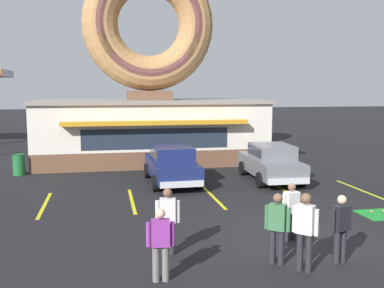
% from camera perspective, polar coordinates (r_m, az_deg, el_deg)
% --- Properties ---
extents(ground_plane, '(160.00, 160.00, 0.00)m').
position_cam_1_polar(ground_plane, '(12.58, 13.47, -11.67)').
color(ground_plane, black).
extents(donut_shop_building, '(12.30, 6.75, 10.96)m').
position_cam_1_polar(donut_shop_building, '(24.87, -5.42, 6.45)').
color(donut_shop_building, brown).
rests_on(donut_shop_building, ground).
extents(mini_donut_mid_centre, '(0.13, 0.13, 0.04)m').
position_cam_1_polar(mini_donut_mid_centre, '(15.77, 21.84, -7.95)').
color(mini_donut_mid_centre, '#A5724C').
rests_on(mini_donut_mid_centre, putting_mat).
extents(mini_donut_mid_right, '(0.13, 0.13, 0.04)m').
position_cam_1_polar(mini_donut_mid_right, '(16.01, 23.17, -7.80)').
color(mini_donut_mid_right, '#A5724C').
rests_on(mini_donut_mid_right, putting_mat).
extents(car_grey, '(2.12, 4.63, 1.60)m').
position_cam_1_polar(car_grey, '(19.78, 10.00, -2.13)').
color(car_grey, slate).
rests_on(car_grey, ground).
extents(car_navy, '(2.07, 4.60, 1.60)m').
position_cam_1_polar(car_navy, '(18.94, -2.58, -2.43)').
color(car_navy, navy).
rests_on(car_navy, ground).
extents(pedestrian_blue_sweater_man, '(0.45, 0.45, 1.76)m').
position_cam_1_polar(pedestrian_blue_sweater_man, '(10.22, 14.16, -10.32)').
color(pedestrian_blue_sweater_man, '#232328').
rests_on(pedestrian_blue_sweater_man, ground).
extents(pedestrian_hooded_kid, '(0.59, 0.30, 1.63)m').
position_cam_1_polar(pedestrian_hooded_kid, '(10.94, -3.11, -9.39)').
color(pedestrian_hooded_kid, '#232328').
rests_on(pedestrian_hooded_kid, ground).
extents(pedestrian_leather_jacket_man, '(0.50, 0.42, 1.66)m').
position_cam_1_polar(pedestrian_leather_jacket_man, '(10.51, 10.77, -10.12)').
color(pedestrian_leather_jacket_man, '#232328').
rests_on(pedestrian_leather_jacket_man, ground).
extents(pedestrian_clipboard_woman, '(0.59, 0.28, 1.56)m').
position_cam_1_polar(pedestrian_clipboard_woman, '(9.51, -4.01, -12.26)').
color(pedestrian_clipboard_woman, slate).
rests_on(pedestrian_clipboard_woman, ground).
extents(pedestrian_beanie_man, '(0.57, 0.34, 1.60)m').
position_cam_1_polar(pedestrian_beanie_man, '(10.96, 18.39, -9.84)').
color(pedestrian_beanie_man, '#232328').
rests_on(pedestrian_beanie_man, ground).
extents(pedestrian_crossing_woman, '(0.57, 0.34, 1.54)m').
position_cam_1_polar(pedestrian_crossing_woman, '(12.20, 12.49, -8.08)').
color(pedestrian_crossing_woman, '#232328').
rests_on(pedestrian_crossing_woman, ground).
extents(trash_bin, '(0.57, 0.57, 0.97)m').
position_cam_1_polar(trash_bin, '(22.30, -21.10, -2.43)').
color(trash_bin, '#1E662D').
rests_on(trash_bin, ground).
extents(parking_stripe_far_left, '(0.12, 3.60, 0.01)m').
position_cam_1_polar(parking_stripe_far_left, '(16.44, -18.21, -7.36)').
color(parking_stripe_far_left, yellow).
rests_on(parking_stripe_far_left, ground).
extents(parking_stripe_left, '(0.12, 3.60, 0.01)m').
position_cam_1_polar(parking_stripe_left, '(16.33, -7.63, -7.15)').
color(parking_stripe_left, yellow).
rests_on(parking_stripe_left, ground).
extents(parking_stripe_mid_left, '(0.12, 3.60, 0.01)m').
position_cam_1_polar(parking_stripe_mid_left, '(16.76, 2.73, -6.72)').
color(parking_stripe_mid_left, yellow).
rests_on(parking_stripe_mid_left, ground).
extents(parking_stripe_centre, '(0.12, 3.60, 0.01)m').
position_cam_1_polar(parking_stripe_centre, '(17.71, 12.25, -6.13)').
color(parking_stripe_centre, yellow).
rests_on(parking_stripe_centre, ground).
extents(parking_stripe_mid_right, '(0.12, 3.60, 0.01)m').
position_cam_1_polar(parking_stripe_mid_right, '(19.08, 20.60, -5.48)').
color(parking_stripe_mid_right, yellow).
rests_on(parking_stripe_mid_right, ground).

